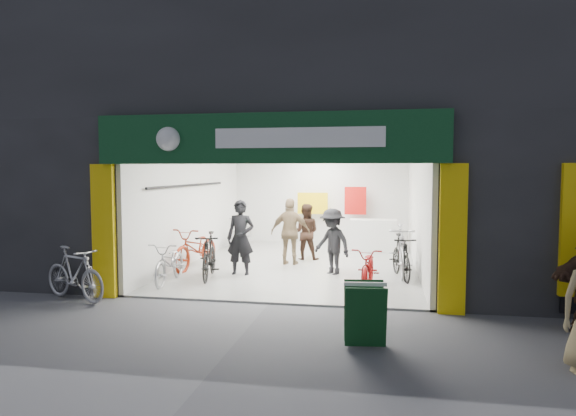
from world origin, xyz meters
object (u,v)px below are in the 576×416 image
(sandwich_board, at_px, (365,312))
(bike_right_front, at_px, (401,257))
(bike_left_front, at_px, (170,262))
(parked_bike, at_px, (75,274))

(sandwich_board, bearing_deg, bike_right_front, 75.65)
(bike_left_front, bearing_deg, bike_right_front, 10.45)
(bike_right_front, xyz_separation_m, sandwich_board, (-0.66, -4.65, -0.03))
(bike_left_front, relative_size, parked_bike, 1.03)
(parked_bike, bearing_deg, bike_right_front, -40.88)
(parked_bike, bearing_deg, sandwich_board, -83.22)
(sandwich_board, bearing_deg, bike_left_front, 136.47)
(bike_right_front, distance_m, parked_bike, 6.91)
(bike_right_front, bearing_deg, bike_left_front, -175.61)
(bike_right_front, xyz_separation_m, parked_bike, (-6.19, -3.06, 0.01))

